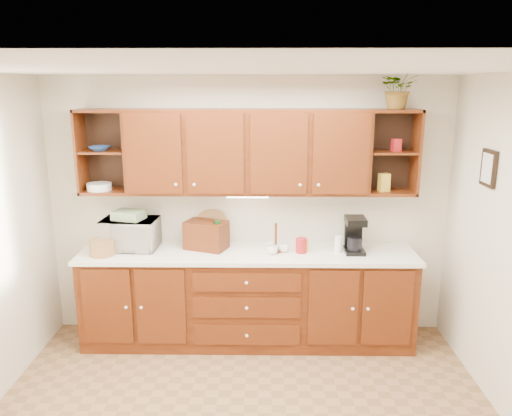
{
  "coord_description": "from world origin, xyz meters",
  "views": [
    {
      "loc": [
        0.15,
        -3.13,
        2.51
      ],
      "look_at": [
        0.09,
        1.15,
        1.45
      ],
      "focal_mm": 35.0,
      "sensor_mm": 36.0,
      "label": 1
    }
  ],
  "objects_px": {
    "coffee_maker": "(354,235)",
    "bread_box": "(206,235)",
    "microwave": "(130,234)",
    "potted_plant": "(399,88)"
  },
  "relations": [
    {
      "from": "coffee_maker",
      "to": "bread_box",
      "type": "bearing_deg",
      "value": 177.37
    },
    {
      "from": "microwave",
      "to": "coffee_maker",
      "type": "relative_size",
      "value": 1.54
    },
    {
      "from": "microwave",
      "to": "coffee_maker",
      "type": "distance_m",
      "value": 2.18
    },
    {
      "from": "bread_box",
      "to": "potted_plant",
      "type": "height_order",
      "value": "potted_plant"
    },
    {
      "from": "coffee_maker",
      "to": "potted_plant",
      "type": "relative_size",
      "value": 0.93
    },
    {
      "from": "bread_box",
      "to": "microwave",
      "type": "bearing_deg",
      "value": -158.85
    },
    {
      "from": "bread_box",
      "to": "potted_plant",
      "type": "bearing_deg",
      "value": 20.36
    },
    {
      "from": "bread_box",
      "to": "potted_plant",
      "type": "xyz_separation_m",
      "value": [
        1.78,
        -0.02,
        1.4
      ]
    },
    {
      "from": "microwave",
      "to": "potted_plant",
      "type": "distance_m",
      "value": 2.89
    },
    {
      "from": "bread_box",
      "to": "coffee_maker",
      "type": "xyz_separation_m",
      "value": [
        1.43,
        -0.08,
        0.03
      ]
    }
  ]
}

